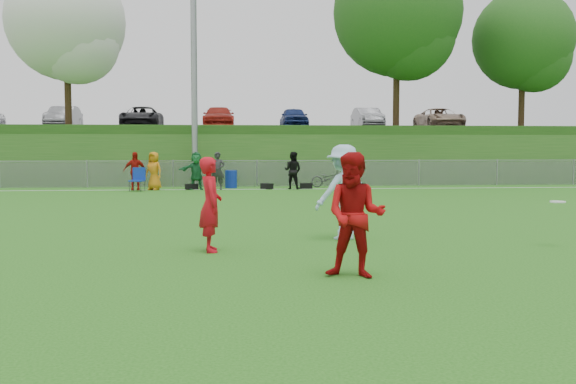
{
  "coord_description": "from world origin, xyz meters",
  "views": [
    {
      "loc": [
        -1.34,
        -10.89,
        1.96
      ],
      "look_at": [
        -0.29,
        0.5,
        1.13
      ],
      "focal_mm": 40.0,
      "sensor_mm": 36.0,
      "label": 1
    }
  ],
  "objects": [
    {
      "name": "tree_green_far",
      "position": [
        16.16,
        25.92,
        7.96
      ],
      "size": [
        5.88,
        5.88,
        8.19
      ],
      "color": "black",
      "rests_on": "berm"
    },
    {
      "name": "fence",
      "position": [
        0.0,
        20.0,
        0.65
      ],
      "size": [
        58.0,
        0.06,
        1.3
      ],
      "color": "gray",
      "rests_on": "ground"
    },
    {
      "name": "car_row",
      "position": [
        -1.17,
        32.0,
        3.82
      ],
      "size": [
        32.04,
        5.18,
        1.44
      ],
      "color": "white",
      "rests_on": "parking_lot"
    },
    {
      "name": "recycling_bin",
      "position": [
        -1.25,
        19.0,
        0.41
      ],
      "size": [
        0.64,
        0.64,
        0.83
      ],
      "primitive_type": "cylinder",
      "rotation": [
        0.0,
        0.0,
        -0.18
      ],
      "color": "#0E2899",
      "rests_on": "ground"
    },
    {
      "name": "parking_lot",
      "position": [
        0.0,
        33.0,
        3.05
      ],
      "size": [
        120.0,
        12.0,
        0.1
      ],
      "primitive_type": "cube",
      "color": "black",
      "rests_on": "berm"
    },
    {
      "name": "bicycle",
      "position": [
        3.32,
        19.0,
        0.42
      ],
      "size": [
        1.68,
        0.87,
        0.84
      ],
      "primitive_type": "imported",
      "rotation": [
        0.0,
        0.0,
        1.37
      ],
      "color": "#323235",
      "rests_on": "ground"
    },
    {
      "name": "player_red_left",
      "position": [
        -1.69,
        0.97,
        0.88
      ],
      "size": [
        0.5,
        0.69,
        1.75
      ],
      "primitive_type": "imported",
      "rotation": [
        0.0,
        0.0,
        1.69
      ],
      "color": "red",
      "rests_on": "ground"
    },
    {
      "name": "player_red_center",
      "position": [
        0.52,
        -1.59,
        0.93
      ],
      "size": [
        1.1,
        0.98,
        1.87
      ],
      "primitive_type": "imported",
      "rotation": [
        0.0,
        0.0,
        -0.36
      ],
      "color": "#A90B0C",
      "rests_on": "ground"
    },
    {
      "name": "berm",
      "position": [
        0.0,
        31.0,
        1.5
      ],
      "size": [
        120.0,
        18.0,
        3.0
      ],
      "primitive_type": "cube",
      "color": "#1D4F16",
      "rests_on": "ground"
    },
    {
      "name": "gear_bags",
      "position": [
        0.8,
        18.1,
        0.13
      ],
      "size": [
        7.32,
        0.58,
        0.26
      ],
      "color": "black",
      "rests_on": "ground"
    },
    {
      "name": "camp_chair",
      "position": [
        -5.3,
        17.23,
        0.3
      ],
      "size": [
        0.68,
        0.68,
        1.03
      ],
      "rotation": [
        0.0,
        0.0,
        -0.2
      ],
      "color": "#0E309E",
      "rests_on": "ground"
    },
    {
      "name": "sideline_far",
      "position": [
        0.0,
        18.0,
        0.01
      ],
      "size": [
        60.0,
        0.1,
        0.01
      ],
      "primitive_type": "cube",
      "color": "white",
      "rests_on": "ground"
    },
    {
      "name": "light_pole",
      "position": [
        -3.0,
        20.8,
        6.71
      ],
      "size": [
        1.2,
        0.4,
        12.15
      ],
      "color": "gray",
      "rests_on": "ground"
    },
    {
      "name": "tree_white_flowering",
      "position": [
        -9.84,
        24.92,
        8.32
      ],
      "size": [
        6.3,
        6.3,
        8.78
      ],
      "color": "black",
      "rests_on": "berm"
    },
    {
      "name": "frisbee",
      "position": [
        5.0,
        0.94,
        0.88
      ],
      "size": [
        0.3,
        0.3,
        0.03
      ],
      "color": "white",
      "rests_on": "ground"
    },
    {
      "name": "player_blue",
      "position": [
        1.04,
        2.29,
        0.99
      ],
      "size": [
        1.46,
        1.14,
        1.99
      ],
      "primitive_type": "imported",
      "rotation": [
        0.0,
        0.0,
        3.5
      ],
      "color": "#A3C7E2",
      "rests_on": "ground"
    },
    {
      "name": "spectator_row",
      "position": [
        -2.56,
        18.0,
        0.85
      ],
      "size": [
        8.08,
        0.95,
        1.69
      ],
      "color": "#A7140B",
      "rests_on": "ground"
    },
    {
      "name": "tree_green_near",
      "position": [
        8.16,
        24.42,
        9.03
      ],
      "size": [
        7.14,
        7.14,
        9.95
      ],
      "color": "black",
      "rests_on": "berm"
    },
    {
      "name": "ground",
      "position": [
        0.0,
        0.0,
        0.0
      ],
      "size": [
        120.0,
        120.0,
        0.0
      ],
      "primitive_type": "plane",
      "color": "#1B5912",
      "rests_on": "ground"
    }
  ]
}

